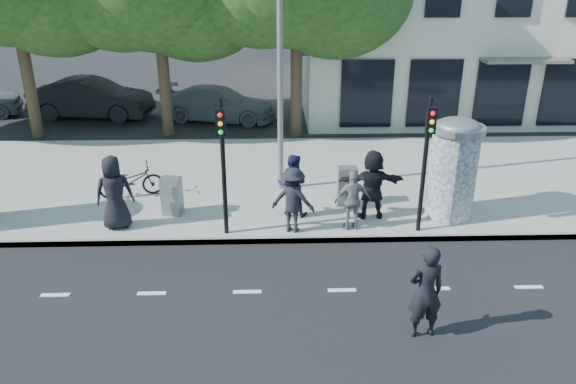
{
  "coord_description": "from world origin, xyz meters",
  "views": [
    {
      "loc": [
        0.55,
        -8.64,
        6.57
      ],
      "look_at": [
        0.92,
        3.5,
        1.38
      ],
      "focal_mm": 35.0,
      "sensor_mm": 36.0,
      "label": 1
    }
  ],
  "objects_px": {
    "bicycle": "(131,181)",
    "ped_f": "(372,184)",
    "ad_column_right": "(453,166)",
    "ped_d": "(293,200)",
    "traffic_pole_near": "(223,154)",
    "traffic_pole_far": "(426,152)",
    "man_road": "(425,292)",
    "car_mid": "(92,98)",
    "street_lamp": "(280,26)",
    "cabinet_left": "(172,196)",
    "car_right": "(219,104)",
    "ped_e": "(353,200)",
    "cabinet_right": "(347,186)",
    "ped_c": "(292,185)",
    "ped_a": "(114,193)"
  },
  "relations": [
    {
      "from": "bicycle",
      "to": "ped_f",
      "type": "bearing_deg",
      "value": -119.22
    },
    {
      "from": "ad_column_right",
      "to": "ped_d",
      "type": "distance_m",
      "value": 4.25
    },
    {
      "from": "traffic_pole_near",
      "to": "traffic_pole_far",
      "type": "height_order",
      "value": "same"
    },
    {
      "from": "ped_d",
      "to": "man_road",
      "type": "distance_m",
      "value": 4.62
    },
    {
      "from": "ped_f",
      "to": "ped_d",
      "type": "bearing_deg",
      "value": 18.0
    },
    {
      "from": "traffic_pole_far",
      "to": "bicycle",
      "type": "bearing_deg",
      "value": 162.42
    },
    {
      "from": "ad_column_right",
      "to": "man_road",
      "type": "height_order",
      "value": "ad_column_right"
    },
    {
      "from": "man_road",
      "to": "car_mid",
      "type": "distance_m",
      "value": 18.54
    },
    {
      "from": "bicycle",
      "to": "street_lamp",
      "type": "bearing_deg",
      "value": -100.3
    },
    {
      "from": "cabinet_left",
      "to": "traffic_pole_far",
      "type": "bearing_deg",
      "value": 2.73
    },
    {
      "from": "street_lamp",
      "to": "bicycle",
      "type": "xyz_separation_m",
      "value": [
        -4.25,
        -0.42,
        -4.17
      ]
    },
    {
      "from": "ad_column_right",
      "to": "car_right",
      "type": "xyz_separation_m",
      "value": [
        -6.88,
        10.0,
        -0.83
      ]
    },
    {
      "from": "ped_d",
      "to": "cabinet_left",
      "type": "bearing_deg",
      "value": -1.69
    },
    {
      "from": "ped_e",
      "to": "man_road",
      "type": "bearing_deg",
      "value": 94.39
    },
    {
      "from": "street_lamp",
      "to": "car_right",
      "type": "distance_m",
      "value": 9.38
    },
    {
      "from": "ped_d",
      "to": "ped_e",
      "type": "xyz_separation_m",
      "value": [
        1.49,
        0.05,
        -0.06
      ]
    },
    {
      "from": "ad_column_right",
      "to": "car_mid",
      "type": "relative_size",
      "value": 0.52
    },
    {
      "from": "man_road",
      "to": "cabinet_right",
      "type": "distance_m",
      "value": 5.61
    },
    {
      "from": "ped_c",
      "to": "ad_column_right",
      "type": "bearing_deg",
      "value": -169.92
    },
    {
      "from": "ped_e",
      "to": "traffic_pole_far",
      "type": "bearing_deg",
      "value": 167.24
    },
    {
      "from": "ped_f",
      "to": "man_road",
      "type": "xyz_separation_m",
      "value": [
        0.17,
        -4.76,
        -0.14
      ]
    },
    {
      "from": "ped_d",
      "to": "ped_f",
      "type": "height_order",
      "value": "ped_f"
    },
    {
      "from": "ped_f",
      "to": "car_right",
      "type": "relative_size",
      "value": 0.38
    },
    {
      "from": "street_lamp",
      "to": "ped_f",
      "type": "height_order",
      "value": "street_lamp"
    },
    {
      "from": "ped_c",
      "to": "man_road",
      "type": "height_order",
      "value": "man_road"
    },
    {
      "from": "traffic_pole_near",
      "to": "ped_c",
      "type": "distance_m",
      "value": 2.35
    },
    {
      "from": "ped_e",
      "to": "ped_f",
      "type": "height_order",
      "value": "ped_f"
    },
    {
      "from": "cabinet_left",
      "to": "street_lamp",
      "type": "bearing_deg",
      "value": 43.06
    },
    {
      "from": "ped_d",
      "to": "man_road",
      "type": "bearing_deg",
      "value": 135.91
    },
    {
      "from": "cabinet_right",
      "to": "car_mid",
      "type": "relative_size",
      "value": 0.21
    },
    {
      "from": "cabinet_left",
      "to": "ped_f",
      "type": "bearing_deg",
      "value": 9.87
    },
    {
      "from": "traffic_pole_near",
      "to": "cabinet_left",
      "type": "height_order",
      "value": "traffic_pole_near"
    },
    {
      "from": "man_road",
      "to": "ad_column_right",
      "type": "bearing_deg",
      "value": -120.05
    },
    {
      "from": "traffic_pole_near",
      "to": "traffic_pole_far",
      "type": "xyz_separation_m",
      "value": [
        4.8,
        0.0,
        0.0
      ]
    },
    {
      "from": "street_lamp",
      "to": "ped_d",
      "type": "height_order",
      "value": "street_lamp"
    },
    {
      "from": "traffic_pole_far",
      "to": "car_mid",
      "type": "xyz_separation_m",
      "value": [
        -11.34,
        11.43,
        -1.39
      ]
    },
    {
      "from": "man_road",
      "to": "traffic_pole_near",
      "type": "bearing_deg",
      "value": -53.47
    },
    {
      "from": "ped_f",
      "to": "car_mid",
      "type": "height_order",
      "value": "ped_f"
    },
    {
      "from": "ped_c",
      "to": "man_road",
      "type": "xyz_separation_m",
      "value": [
        2.22,
        -4.97,
        -0.06
      ]
    },
    {
      "from": "ad_column_right",
      "to": "bicycle",
      "type": "xyz_separation_m",
      "value": [
        -8.65,
        1.52,
        -0.91
      ]
    },
    {
      "from": "traffic_pole_far",
      "to": "ped_a",
      "type": "height_order",
      "value": "traffic_pole_far"
    },
    {
      "from": "traffic_pole_near",
      "to": "bicycle",
      "type": "distance_m",
      "value": 4.07
    },
    {
      "from": "ped_a",
      "to": "bicycle",
      "type": "xyz_separation_m",
      "value": [
        -0.08,
        1.97,
        -0.47
      ]
    },
    {
      "from": "ped_d",
      "to": "bicycle",
      "type": "height_order",
      "value": "ped_d"
    },
    {
      "from": "traffic_pole_far",
      "to": "ped_c",
      "type": "bearing_deg",
      "value": 160.99
    },
    {
      "from": "street_lamp",
      "to": "car_right",
      "type": "relative_size",
      "value": 1.65
    },
    {
      "from": "ped_c",
      "to": "ped_d",
      "type": "relative_size",
      "value": 1.0
    },
    {
      "from": "car_right",
      "to": "bicycle",
      "type": "bearing_deg",
      "value": -178.97
    },
    {
      "from": "ped_c",
      "to": "car_mid",
      "type": "xyz_separation_m",
      "value": [
        -8.22,
        10.35,
        -0.15
      ]
    },
    {
      "from": "car_mid",
      "to": "car_right",
      "type": "bearing_deg",
      "value": -88.35
    }
  ]
}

